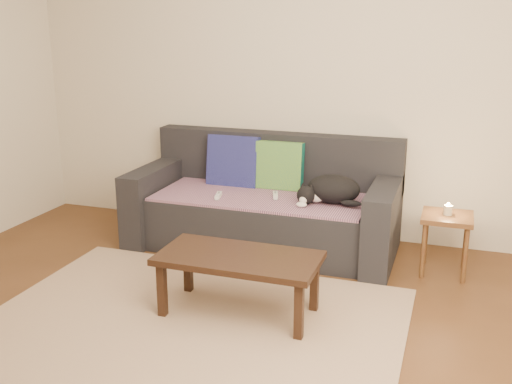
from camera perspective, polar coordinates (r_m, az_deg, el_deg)
ground at (r=3.61m, az=-7.13°, el=-13.39°), size 4.50×4.50×0.00m
back_wall at (r=5.04m, az=2.45°, el=10.68°), size 4.50×0.04×2.60m
sofa at (r=4.83m, az=0.87°, el=-1.54°), size 2.10×0.94×0.87m
throw_blanket at (r=4.72m, az=0.53°, el=-0.46°), size 1.66×0.74×0.02m
cushion_navy at (r=5.01m, az=-2.16°, el=2.88°), size 0.44×0.18×0.45m
cushion_green at (r=4.88m, az=2.25°, el=2.53°), size 0.39×0.14×0.40m
cat at (r=4.53m, az=7.16°, el=0.21°), size 0.49×0.36×0.21m
wii_remote_a at (r=4.67m, az=-3.61°, el=-0.34°), size 0.07×0.15×0.03m
wii_remote_b at (r=4.67m, az=1.86°, el=-0.32°), size 0.08×0.15×0.03m
side_table at (r=4.48m, az=17.70°, el=-3.04°), size 0.35×0.35×0.44m
candle at (r=4.45m, az=17.82°, el=-1.64°), size 0.06×0.06×0.09m
rug at (r=3.73m, az=-6.11°, el=-12.26°), size 2.50×1.80×0.01m
coffee_table at (r=3.68m, az=-1.65°, el=-6.75°), size 0.98×0.49×0.39m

